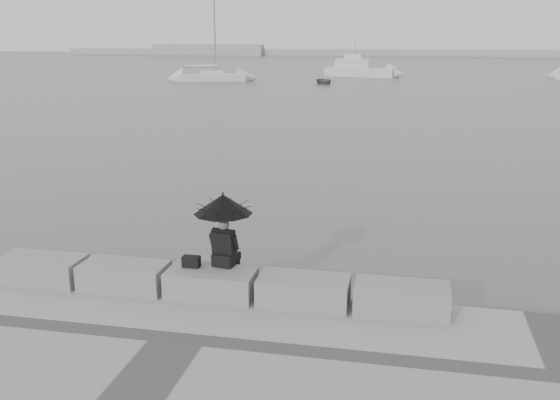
% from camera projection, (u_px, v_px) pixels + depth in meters
% --- Properties ---
extents(ground, '(360.00, 360.00, 0.00)m').
position_uv_depth(ground, '(220.00, 311.00, 11.93)').
color(ground, '#4D5053').
rests_on(ground, ground).
extents(stone_block_far_left, '(1.60, 0.80, 0.50)m').
position_uv_depth(stone_block_far_left, '(42.00, 270.00, 11.98)').
color(stone_block_far_left, slate).
rests_on(stone_block_far_left, promenade).
extents(stone_block_left, '(1.60, 0.80, 0.50)m').
position_uv_depth(stone_block_left, '(124.00, 276.00, 11.65)').
color(stone_block_left, slate).
rests_on(stone_block_left, promenade).
extents(stone_block_centre, '(1.60, 0.80, 0.50)m').
position_uv_depth(stone_block_centre, '(211.00, 283.00, 11.31)').
color(stone_block_centre, slate).
rests_on(stone_block_centre, promenade).
extents(stone_block_right, '(1.60, 0.80, 0.50)m').
position_uv_depth(stone_block_right, '(304.00, 291.00, 10.98)').
color(stone_block_right, slate).
rests_on(stone_block_right, promenade).
extents(stone_block_far_right, '(1.60, 0.80, 0.50)m').
position_uv_depth(stone_block_far_right, '(402.00, 299.00, 10.65)').
color(stone_block_far_right, slate).
rests_on(stone_block_far_right, promenade).
extents(seated_person, '(1.08, 1.08, 1.39)m').
position_uv_depth(seated_person, '(223.00, 214.00, 11.26)').
color(seated_person, black).
rests_on(seated_person, stone_block_centre).
extents(bag, '(0.32, 0.18, 0.20)m').
position_uv_depth(bag, '(191.00, 262.00, 11.41)').
color(bag, black).
rests_on(bag, stone_block_centre).
extents(distant_landmass, '(180.00, 8.00, 2.80)m').
position_uv_depth(distant_landmass, '(367.00, 52.00, 159.56)').
color(distant_landmass, '#9DA0A3').
rests_on(distant_landmass, ground).
extents(sailboat_left, '(7.86, 5.13, 12.90)m').
position_uv_depth(sailboat_left, '(212.00, 77.00, 71.51)').
color(sailboat_left, silver).
rests_on(sailboat_left, ground).
extents(motor_cruiser, '(9.55, 5.30, 4.50)m').
position_uv_depth(motor_cruiser, '(361.00, 69.00, 79.52)').
color(motor_cruiser, silver).
rests_on(motor_cruiser, ground).
extents(dinghy, '(3.77, 2.82, 0.59)m').
position_uv_depth(dinghy, '(324.00, 81.00, 68.21)').
color(dinghy, gray).
rests_on(dinghy, ground).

